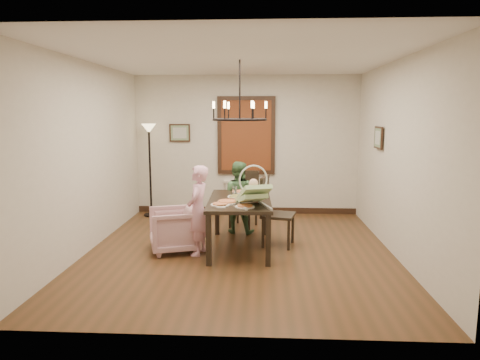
# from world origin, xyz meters

# --- Properties ---
(room_shell) EXTENTS (4.51, 5.00, 2.81)m
(room_shell) POSITION_xyz_m (0.00, 0.37, 1.40)
(room_shell) COLOR #483018
(room_shell) RESTS_ON ground
(dining_table) EXTENTS (0.97, 1.66, 0.76)m
(dining_table) POSITION_xyz_m (-0.00, 0.11, 0.68)
(dining_table) COLOR black
(dining_table) RESTS_ON room_shell
(chair_far) EXTENTS (0.57, 0.57, 1.02)m
(chair_far) POSITION_xyz_m (-0.01, 1.41, 0.51)
(chair_far) COLOR black
(chair_far) RESTS_ON room_shell
(chair_right) EXTENTS (0.58, 0.58, 1.10)m
(chair_right) POSITION_xyz_m (0.58, 0.30, 0.55)
(chair_right) COLOR black
(chair_right) RESTS_ON room_shell
(armchair) EXTENTS (0.90, 0.88, 0.65)m
(armchair) POSITION_xyz_m (-0.98, -0.04, 0.32)
(armchair) COLOR #D4A2A9
(armchair) RESTS_ON room_shell
(elderly_woman) EXTENTS (0.32, 0.43, 1.08)m
(elderly_woman) POSITION_xyz_m (-0.59, -0.18, 0.54)
(elderly_woman) COLOR #EAA5C0
(elderly_woman) RESTS_ON room_shell
(seated_man) EXTENTS (0.56, 0.47, 1.03)m
(seated_man) POSITION_xyz_m (-0.09, 1.02, 0.51)
(seated_man) COLOR #457043
(seated_man) RESTS_ON room_shell
(baby_bouncer) EXTENTS (0.60, 0.71, 0.40)m
(baby_bouncer) POSITION_xyz_m (0.21, -0.37, 0.96)
(baby_bouncer) COLOR #BFEAA1
(baby_bouncer) RESTS_ON dining_table
(salad_bowl) EXTENTS (0.31, 0.31, 0.08)m
(salad_bowl) POSITION_xyz_m (-0.05, 0.03, 0.80)
(salad_bowl) COLOR white
(salad_bowl) RESTS_ON dining_table
(pizza_platter) EXTENTS (0.30, 0.30, 0.04)m
(pizza_platter) POSITION_xyz_m (-0.16, -0.18, 0.78)
(pizza_platter) COLOR tan
(pizza_platter) RESTS_ON dining_table
(drinking_glass) EXTENTS (0.07, 0.07, 0.13)m
(drinking_glass) POSITION_xyz_m (0.05, 0.15, 0.83)
(drinking_glass) COLOR silver
(drinking_glass) RESTS_ON dining_table
(window_blinds) EXTENTS (1.00, 0.03, 1.40)m
(window_blinds) POSITION_xyz_m (0.00, 2.46, 1.60)
(window_blinds) COLOR maroon
(window_blinds) RESTS_ON room_shell
(radiator) EXTENTS (0.92, 0.12, 0.62)m
(radiator) POSITION_xyz_m (0.00, 2.48, 0.35)
(radiator) COLOR silver
(radiator) RESTS_ON room_shell
(picture_back) EXTENTS (0.42, 0.03, 0.36)m
(picture_back) POSITION_xyz_m (-1.35, 2.47, 1.65)
(picture_back) COLOR black
(picture_back) RESTS_ON room_shell
(picture_right) EXTENTS (0.03, 0.42, 0.36)m
(picture_right) POSITION_xyz_m (2.21, 0.90, 1.65)
(picture_right) COLOR black
(picture_right) RESTS_ON room_shell
(floor_lamp) EXTENTS (0.30, 0.30, 1.80)m
(floor_lamp) POSITION_xyz_m (-1.90, 2.15, 0.90)
(floor_lamp) COLOR black
(floor_lamp) RESTS_ON room_shell
(chandelier) EXTENTS (0.80, 0.80, 0.04)m
(chandelier) POSITION_xyz_m (-0.00, 0.11, 1.95)
(chandelier) COLOR black
(chandelier) RESTS_ON room_shell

